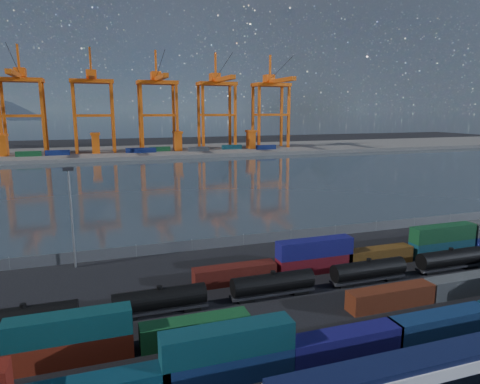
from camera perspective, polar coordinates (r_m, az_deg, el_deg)
name	(u,v)px	position (r m, az deg, el deg)	size (l,w,h in m)	color
ground	(314,309)	(58.58, 9.86, -15.06)	(700.00, 700.00, 0.00)	black
harbor_water	(173,182)	(155.23, -8.98, 1.36)	(700.00, 700.00, 0.00)	#2D3941
far_quay	(141,152)	(258.39, -13.06, 5.24)	(700.00, 70.00, 2.00)	#514F4C
distant_mountains	(114,54)	(1659.77, -16.40, 17.28)	(2470.00, 1100.00, 520.00)	#1E2630
container_row_south	(480,310)	(59.65, 29.40, -13.59)	(127.40, 2.60, 5.54)	#434648
container_row_mid	(236,319)	(51.30, -0.50, -16.53)	(128.73, 2.50, 5.32)	#404245
container_row_north	(369,253)	(74.95, 16.84, -7.79)	(141.85, 2.56, 5.45)	navy
tanker_string	(273,284)	(60.43, 4.40, -12.13)	(136.15, 2.61, 3.74)	black
waterfront_fence	(243,240)	(82.07, 0.45, -6.43)	(160.12, 0.12, 2.20)	#595B5E
yard_light_mast	(71,212)	(73.84, -21.56, -2.53)	(1.60, 0.40, 16.60)	slate
gantry_cranes	(126,90)	(250.25, -15.00, 12.95)	(197.44, 43.08, 58.34)	#E85B10
quay_containers	(123,151)	(242.85, -15.31, 5.33)	(172.58, 10.99, 2.60)	navy
straddle_carriers	(138,141)	(247.66, -13.46, 6.57)	(140.00, 7.00, 11.10)	#E85B10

